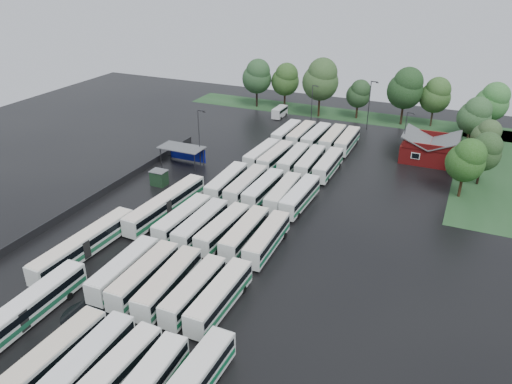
% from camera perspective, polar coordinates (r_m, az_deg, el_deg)
% --- Properties ---
extents(ground, '(160.00, 160.00, 0.00)m').
position_cam_1_polar(ground, '(68.93, -5.63, -5.54)').
color(ground, black).
rests_on(ground, ground).
extents(brick_building, '(10.07, 8.60, 5.39)m').
position_cam_1_polar(brick_building, '(99.58, 19.21, 4.45)').
color(brick_building, maroon).
rests_on(brick_building, ground).
extents(wash_shed, '(8.20, 4.20, 3.58)m').
position_cam_1_polar(wash_shed, '(92.71, -8.35, 4.85)').
color(wash_shed, '#2D2D30').
rests_on(wash_shed, ground).
extents(utility_hut, '(2.70, 2.20, 2.62)m').
position_cam_1_polar(utility_hut, '(85.63, -11.02, 1.62)').
color(utility_hut, black).
rests_on(utility_hut, ground).
extents(grass_strip_north, '(80.00, 10.00, 0.01)m').
position_cam_1_polar(grass_strip_north, '(124.11, 10.14, 8.68)').
color(grass_strip_north, '#1D411E').
rests_on(grass_strip_north, ground).
extents(grass_strip_east, '(10.00, 50.00, 0.01)m').
position_cam_1_polar(grass_strip_east, '(100.15, 24.69, 2.45)').
color(grass_strip_east, '#1D411E').
rests_on(grass_strip_east, ground).
extents(west_fence, '(0.10, 50.00, 1.20)m').
position_cam_1_polar(west_fence, '(86.10, -15.99, 0.67)').
color(west_fence, '#2D2D30').
rests_on(west_fence, ground).
extents(bus_r0c1, '(2.74, 11.60, 3.21)m').
position_cam_1_polar(bus_r0c1, '(52.31, -21.98, -16.98)').
color(bus_r0c1, silver).
rests_on(bus_r0c1, ground).
extents(bus_r0c2, '(2.71, 11.83, 3.28)m').
position_cam_1_polar(bus_r0c2, '(50.51, -18.87, -18.10)').
color(bus_r0c2, silver).
rests_on(bus_r0c2, ground).
extents(bus_r0c3, '(2.75, 11.29, 3.12)m').
position_cam_1_polar(bus_r0c3, '(49.04, -15.84, -19.34)').
color(bus_r0c3, silver).
rests_on(bus_r0c3, ground).
extents(bus_r1c0, '(2.71, 11.47, 3.18)m').
position_cam_1_polar(bus_r1c0, '(61.83, -14.82, -8.51)').
color(bus_r1c0, silver).
rests_on(bus_r1c0, ground).
extents(bus_r1c1, '(2.73, 11.66, 3.23)m').
position_cam_1_polar(bus_r1c1, '(60.13, -12.64, -9.28)').
color(bus_r1c1, silver).
rests_on(bus_r1c1, ground).
extents(bus_r1c2, '(3.11, 11.90, 3.28)m').
position_cam_1_polar(bus_r1c2, '(58.35, -9.96, -10.18)').
color(bus_r1c2, silver).
rests_on(bus_r1c2, ground).
extents(bus_r1c3, '(2.38, 11.14, 3.10)m').
position_cam_1_polar(bus_r1c3, '(56.96, -7.09, -11.09)').
color(bus_r1c3, silver).
rests_on(bus_r1c3, ground).
extents(bus_r1c4, '(2.49, 11.62, 3.23)m').
position_cam_1_polar(bus_r1c4, '(55.69, -4.14, -11.82)').
color(bus_r1c4, silver).
rests_on(bus_r1c4, ground).
extents(bus_r2c0, '(2.89, 11.66, 3.22)m').
position_cam_1_polar(bus_r2c0, '(71.00, -8.35, -3.06)').
color(bus_r2c0, silver).
rests_on(bus_r2c0, ground).
extents(bus_r2c1, '(2.53, 11.61, 3.23)m').
position_cam_1_polar(bus_r2c1, '(69.25, -6.30, -3.72)').
color(bus_r2c1, silver).
rests_on(bus_r2c1, ground).
extents(bus_r2c2, '(2.90, 11.42, 3.15)m').
position_cam_1_polar(bus_r2c2, '(68.08, -3.81, -4.20)').
color(bus_r2c2, silver).
rests_on(bus_r2c2, ground).
extents(bus_r2c3, '(2.54, 11.39, 3.16)m').
position_cam_1_polar(bus_r2c3, '(66.97, -1.26, -4.69)').
color(bus_r2c3, silver).
rests_on(bus_r2c3, ground).
extents(bus_r2c4, '(2.76, 11.44, 3.16)m').
position_cam_1_polar(bus_r2c4, '(65.67, 1.28, -5.36)').
color(bus_r2c4, silver).
rests_on(bus_r2c4, ground).
extents(bus_r3c0, '(2.80, 11.63, 3.22)m').
position_cam_1_polar(bus_r3c0, '(81.49, -3.36, 1.14)').
color(bus_r3c0, silver).
rests_on(bus_r3c0, ground).
extents(bus_r3c1, '(2.54, 11.77, 3.27)m').
position_cam_1_polar(bus_r3c1, '(80.16, -1.13, 0.77)').
color(bus_r3c1, silver).
rests_on(bus_r3c1, ground).
extents(bus_r3c2, '(2.64, 11.29, 3.13)m').
position_cam_1_polar(bus_r3c2, '(79.13, 0.85, 0.36)').
color(bus_r3c2, silver).
rests_on(bus_r3c2, ground).
extents(bus_r3c3, '(2.67, 11.22, 3.11)m').
position_cam_1_polar(bus_r3c3, '(77.84, 3.11, -0.14)').
color(bus_r3c3, silver).
rests_on(bus_r3c3, ground).
extents(bus_r3c4, '(2.71, 11.61, 3.22)m').
position_cam_1_polar(bus_r3c4, '(76.91, 5.06, -0.50)').
color(bus_r3c4, silver).
rests_on(bus_r3c4, ground).
extents(bus_r4c0, '(2.81, 11.20, 3.09)m').
position_cam_1_polar(bus_r4c0, '(92.92, 0.67, 4.33)').
color(bus_r4c0, silver).
rests_on(bus_r4c0, ground).
extents(bus_r4c1, '(2.82, 11.48, 3.18)m').
position_cam_1_polar(bus_r4c1, '(91.56, 2.26, 4.00)').
color(bus_r4c1, silver).
rests_on(bus_r4c1, ground).
extents(bus_r4c2, '(2.57, 11.34, 3.15)m').
position_cam_1_polar(bus_r4c2, '(90.64, 4.33, 3.71)').
color(bus_r4c2, silver).
rests_on(bus_r4c2, ground).
extents(bus_r4c3, '(2.70, 11.48, 3.18)m').
position_cam_1_polar(bus_r4c3, '(89.75, 6.23, 3.41)').
color(bus_r4c3, silver).
rests_on(bus_r4c3, ground).
extents(bus_r4c4, '(2.48, 11.38, 3.16)m').
position_cam_1_polar(bus_r4c4, '(89.00, 8.25, 3.08)').
color(bus_r4c4, silver).
rests_on(bus_r4c4, ground).
extents(bus_r5c0, '(2.51, 11.18, 3.10)m').
position_cam_1_polar(bus_r5c0, '(104.48, 3.49, 6.76)').
color(bus_r5c0, silver).
rests_on(bus_r5c0, ground).
extents(bus_r5c1, '(2.54, 11.45, 3.18)m').
position_cam_1_polar(bus_r5c1, '(103.59, 5.20, 6.55)').
color(bus_r5c1, silver).
rests_on(bus_r5c1, ground).
extents(bus_r5c2, '(2.77, 11.74, 3.25)m').
position_cam_1_polar(bus_r5c2, '(102.36, 6.88, 6.25)').
color(bus_r5c2, silver).
rests_on(bus_r5c2, ground).
extents(bus_r5c3, '(2.56, 11.65, 3.24)m').
position_cam_1_polar(bus_r5c3, '(101.84, 8.75, 6.03)').
color(bus_r5c3, silver).
rests_on(bus_r5c3, ground).
extents(bus_r5c4, '(2.54, 11.43, 3.17)m').
position_cam_1_polar(bus_r5c4, '(101.24, 10.39, 5.77)').
color(bus_r5c4, silver).
rests_on(bus_r5c4, ground).
extents(artic_bus_west_a, '(2.61, 16.85, 3.12)m').
position_cam_1_polar(artic_bus_west_a, '(58.74, -25.15, -12.43)').
color(artic_bus_west_a, silver).
rests_on(artic_bus_west_a, ground).
extents(artic_bus_west_b, '(3.27, 17.33, 3.20)m').
position_cam_1_polar(artic_bus_west_b, '(75.49, -10.26, -1.36)').
color(artic_bus_west_b, silver).
rests_on(artic_bus_west_b, ground).
extents(artic_bus_west_c, '(2.98, 16.98, 3.14)m').
position_cam_1_polar(artic_bus_west_c, '(68.12, -19.01, -5.69)').
color(artic_bus_west_c, silver).
rests_on(artic_bus_west_c, ground).
extents(minibus, '(2.11, 5.49, 2.39)m').
position_cam_1_polar(minibus, '(120.26, 2.73, 9.16)').
color(minibus, silver).
rests_on(minibus, ground).
extents(tree_north_0, '(7.32, 7.32, 12.13)m').
position_cam_1_polar(tree_north_0, '(127.11, 0.14, 13.11)').
color(tree_north_0, black).
rests_on(tree_north_0, ground).
extents(tree_north_1, '(6.89, 6.89, 11.40)m').
position_cam_1_polar(tree_north_1, '(126.18, 3.41, 12.76)').
color(tree_north_1, '#311E14').
rests_on(tree_north_1, ground).
extents(tree_north_2, '(8.45, 8.45, 13.99)m').
position_cam_1_polar(tree_north_2, '(119.53, 7.45, 12.68)').
color(tree_north_2, '#332010').
rests_on(tree_north_2, ground).
extents(tree_north_3, '(5.64, 5.62, 9.32)m').
position_cam_1_polar(tree_north_3, '(120.28, 11.70, 10.97)').
color(tree_north_3, '#362116').
rests_on(tree_north_3, ground).
extents(tree_north_4, '(7.94, 7.94, 13.15)m').
position_cam_1_polar(tree_north_4, '(117.57, 16.78, 11.32)').
color(tree_north_4, '#342016').
rests_on(tree_north_4, ground).
extents(tree_north_5, '(6.77, 6.77, 11.22)m').
position_cam_1_polar(tree_north_5, '(118.74, 19.88, 10.41)').
color(tree_north_5, '#3A2C1E').
rests_on(tree_north_5, ground).
extents(tree_north_6, '(7.01, 7.01, 11.62)m').
position_cam_1_polar(tree_north_6, '(116.85, 25.43, 9.34)').
color(tree_north_6, black).
rests_on(tree_north_6, ground).
extents(tree_east_0, '(6.03, 6.03, 9.99)m').
position_cam_1_polar(tree_east_0, '(84.50, 22.96, 3.40)').
color(tree_east_0, '#362112').
rests_on(tree_east_0, ground).
extents(tree_east_1, '(5.68, 5.68, 9.40)m').
position_cam_1_polar(tree_east_1, '(90.62, 24.69, 4.27)').
color(tree_east_1, black).
rests_on(tree_east_1, ground).
extents(tree_east_2, '(5.18, 5.17, 8.57)m').
position_cam_1_polar(tree_east_2, '(100.59, 24.87, 5.90)').
color(tree_east_2, black).
rests_on(tree_east_2, ground).
extents(tree_east_3, '(6.43, 6.43, 10.65)m').
position_cam_1_polar(tree_east_3, '(107.25, 23.77, 8.00)').
color(tree_east_3, black).
rests_on(tree_east_3, ground).
extents(tree_east_4, '(5.29, 5.29, 8.77)m').
position_cam_1_polar(tree_east_4, '(113.76, 23.56, 8.33)').
color(tree_east_4, '#332216').
rests_on(tree_east_4, ground).
extents(lamp_post_ne, '(1.45, 0.28, 9.43)m').
position_cam_1_polar(lamp_post_ne, '(96.86, 16.71, 6.51)').
color(lamp_post_ne, '#2D2D30').
rests_on(lamp_post_ne, ground).
extents(lamp_post_nw, '(1.62, 0.32, 10.55)m').
position_cam_1_polar(lamp_post_nw, '(91.02, -6.46, 6.66)').
color(lamp_post_nw, '#2D2D30').
rests_on(lamp_post_nw, ground).
extents(lamp_post_back_w, '(1.39, 0.27, 9.00)m').
position_cam_1_polar(lamp_post_back_w, '(114.58, 6.47, 10.21)').
color(lamp_post_back_w, '#2D2D30').
rests_on(lamp_post_back_w, ground).
extents(lamp_post_back_e, '(1.67, 0.33, 10.86)m').
position_cam_1_polar(lamp_post_back_e, '(112.53, 12.89, 10.01)').
color(lamp_post_back_e, '#2D2D30').
rests_on(lamp_post_back_e, ground).
extents(puddle_0, '(5.85, 5.85, 0.01)m').
position_cam_1_polar(puddle_0, '(58.75, -18.62, -13.25)').
color(puddle_0, black).
rests_on(puddle_0, ground).
extents(puddle_1, '(4.27, 4.27, 0.01)m').
position_cam_1_polar(puddle_1, '(50.46, -13.87, -20.22)').
color(puddle_1, black).
rests_on(puddle_1, ground).
extents(puddle_2, '(7.56, 7.56, 0.01)m').
position_cam_1_polar(puddle_2, '(75.61, -8.20, -2.67)').
color(puddle_2, black).
rests_on(puddle_2, ground).
extents(puddle_3, '(4.61, 4.61, 0.01)m').
position_cam_1_polar(puddle_3, '(67.06, -2.17, -6.39)').
color(puddle_3, black).
rests_on(puddle_3, ground).
extents(puddle_4, '(3.84, 3.84, 0.01)m').
position_cam_1_polar(puddle_4, '(51.05, -5.53, -18.73)').
color(puddle_4, black).
rests_on(puddle_4, ground).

